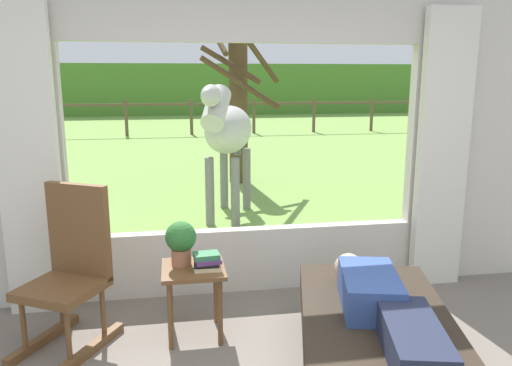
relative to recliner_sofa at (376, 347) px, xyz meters
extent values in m
cube|color=beige|center=(1.45, 1.48, 1.06)|extent=(1.15, 0.12, 2.55)
cube|color=beige|center=(-0.57, 1.48, 0.06)|extent=(2.90, 0.12, 0.55)
cube|color=beige|center=(-0.57, 1.48, 2.11)|extent=(2.90, 0.12, 0.45)
cube|color=silver|center=(-2.26, 1.34, 0.98)|extent=(0.44, 0.10, 2.40)
cube|color=silver|center=(1.12, 1.34, 0.98)|extent=(0.44, 0.10, 2.40)
cube|color=#759E47|center=(-0.57, 12.38, -0.21)|extent=(36.00, 21.68, 0.02)
cube|color=#4E822F|center=(-0.57, 22.22, 0.98)|extent=(36.00, 2.00, 2.40)
cube|color=black|center=(0.00, 0.00, -0.10)|extent=(1.17, 1.71, 0.24)
cube|color=#2D2319|center=(0.00, 0.00, 0.11)|extent=(1.27, 1.86, 0.18)
cube|color=#334C8C|center=(0.00, 0.15, 0.31)|extent=(0.47, 0.66, 0.22)
cube|color=#1E2338|center=(0.00, -0.44, 0.29)|extent=(0.43, 0.73, 0.18)
sphere|color=tan|center=(0.00, 0.53, 0.31)|extent=(0.20, 0.20, 0.20)
cube|color=brown|center=(-1.95, 0.70, 0.22)|extent=(0.65, 0.65, 0.06)
cube|color=brown|center=(-1.85, 0.88, 0.56)|extent=(0.45, 0.29, 0.68)
cube|color=brown|center=(-2.13, 0.80, -0.19)|extent=(0.38, 0.62, 0.06)
cube|color=brown|center=(-1.78, 0.60, -0.19)|extent=(0.38, 0.62, 0.06)
cylinder|color=brown|center=(-2.20, 0.63, 0.02)|extent=(0.04, 0.04, 0.38)
cylinder|color=brown|center=(-1.88, 0.45, 0.02)|extent=(0.04, 0.04, 0.38)
cylinder|color=brown|center=(-2.02, 0.94, 0.02)|extent=(0.04, 0.04, 0.38)
cylinder|color=brown|center=(-1.71, 0.77, 0.02)|extent=(0.04, 0.04, 0.38)
cube|color=brown|center=(-1.07, 0.74, 0.29)|extent=(0.44, 0.44, 0.03)
cylinder|color=brown|center=(-1.24, 0.57, 0.03)|extent=(0.04, 0.04, 0.49)
cylinder|color=brown|center=(-0.90, 0.57, 0.03)|extent=(0.04, 0.04, 0.49)
cylinder|color=brown|center=(-1.24, 0.91, 0.03)|extent=(0.04, 0.04, 0.49)
cylinder|color=brown|center=(-0.90, 0.91, 0.03)|extent=(0.04, 0.04, 0.49)
cylinder|color=#9E6042|center=(-1.15, 0.80, 0.36)|extent=(0.14, 0.14, 0.12)
sphere|color=#2D6B2D|center=(-1.15, 0.80, 0.51)|extent=(0.22, 0.22, 0.22)
cube|color=beige|center=(-0.97, 0.67, 0.32)|extent=(0.19, 0.12, 0.03)
cube|color=black|center=(-0.98, 0.69, 0.34)|extent=(0.18, 0.15, 0.02)
cube|color=#59336B|center=(-0.97, 0.67, 0.37)|extent=(0.19, 0.15, 0.03)
cube|color=#337247|center=(-0.98, 0.68, 0.40)|extent=(0.19, 0.15, 0.04)
ellipsoid|color=#B2B2AD|center=(-0.47, 3.76, 0.95)|extent=(0.92, 1.35, 0.60)
cylinder|color=#B2B2AD|center=(-0.68, 3.11, 1.26)|extent=(0.43, 0.65, 0.53)
ellipsoid|color=#B2B2AD|center=(-0.76, 2.88, 1.41)|extent=(0.34, 0.52, 0.24)
cube|color=slate|center=(-0.66, 3.19, 1.29)|extent=(0.21, 0.43, 0.32)
cylinder|color=slate|center=(-0.29, 4.33, 0.80)|extent=(0.13, 0.13, 0.55)
cylinder|color=slate|center=(-0.45, 3.31, 0.23)|extent=(0.11, 0.11, 0.85)
cylinder|color=slate|center=(-0.75, 3.41, 0.23)|extent=(0.11, 0.11, 0.85)
cylinder|color=slate|center=(-0.19, 4.11, 0.23)|extent=(0.11, 0.11, 0.85)
cylinder|color=slate|center=(-0.49, 4.21, 0.23)|extent=(0.11, 0.11, 0.85)
cylinder|color=#4C3823|center=(-0.06, 5.94, 1.02)|extent=(0.32, 0.32, 2.44)
cylinder|color=#47331E|center=(0.25, 5.62, 1.93)|extent=(0.83, 0.78, 0.86)
cylinder|color=#47331E|center=(-0.09, 5.43, 1.51)|extent=(1.28, 0.17, 0.86)
cylinder|color=#47331E|center=(-0.22, 5.59, 1.80)|extent=(0.96, 0.51, 0.63)
cylinder|color=#47331E|center=(-0.38, 5.89, 2.18)|extent=(0.24, 0.86, 0.52)
cylinder|color=brown|center=(-4.57, 13.39, 0.35)|extent=(0.10, 0.10, 1.10)
cylinder|color=brown|center=(-2.57, 13.39, 0.35)|extent=(0.10, 0.10, 1.10)
cylinder|color=brown|center=(-0.57, 13.39, 0.35)|extent=(0.10, 0.10, 1.10)
cylinder|color=brown|center=(1.43, 13.39, 0.35)|extent=(0.10, 0.10, 1.10)
cylinder|color=brown|center=(3.43, 13.39, 0.35)|extent=(0.10, 0.10, 1.10)
cylinder|color=brown|center=(5.43, 13.39, 0.35)|extent=(0.10, 0.10, 1.10)
cylinder|color=brown|center=(7.43, 13.39, 0.35)|extent=(0.10, 0.10, 1.10)
cube|color=brown|center=(-0.57, 13.39, 0.75)|extent=(16.00, 0.06, 0.08)
camera|label=1|loc=(-1.18, -2.62, 1.62)|focal=35.20mm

